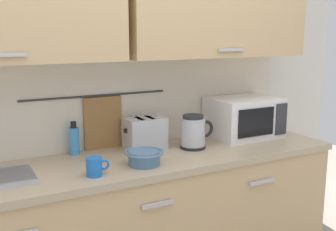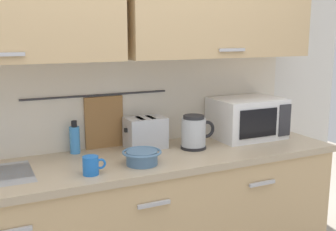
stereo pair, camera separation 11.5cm
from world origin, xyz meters
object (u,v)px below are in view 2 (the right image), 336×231
at_px(toaster, 145,132).
at_px(mug_near_sink, 91,165).
at_px(microwave, 247,118).
at_px(mixing_bowl, 142,156).
at_px(dish_soap_bottle, 75,139).
at_px(electric_kettle, 194,132).

bearing_deg(toaster, mug_near_sink, -141.70).
height_order(microwave, mixing_bowl, microwave).
bearing_deg(mug_near_sink, dish_soap_bottle, 87.94).
distance_m(microwave, toaster, 0.72).
xyz_separation_m(mug_near_sink, mixing_bowl, (0.29, 0.04, -0.00)).
bearing_deg(microwave, electric_kettle, -169.26).
bearing_deg(electric_kettle, microwave, 10.74).
distance_m(dish_soap_bottle, mixing_bowl, 0.46).
bearing_deg(mug_near_sink, microwave, 13.88).
relative_size(electric_kettle, dish_soap_bottle, 1.16).
distance_m(microwave, mug_near_sink, 1.20).
bearing_deg(toaster, electric_kettle, -29.06).
xyz_separation_m(electric_kettle, toaster, (-0.26, 0.15, -0.01)).
height_order(electric_kettle, toaster, electric_kettle).
height_order(mug_near_sink, toaster, toaster).
bearing_deg(electric_kettle, dish_soap_bottle, 162.67).
height_order(electric_kettle, mug_near_sink, electric_kettle).
bearing_deg(dish_soap_bottle, mixing_bowl, -53.34).
xyz_separation_m(electric_kettle, mug_near_sink, (-0.70, -0.20, -0.05)).
relative_size(microwave, mixing_bowl, 2.15).
xyz_separation_m(dish_soap_bottle, toaster, (0.42, -0.07, 0.01)).
bearing_deg(microwave, toaster, 175.28).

